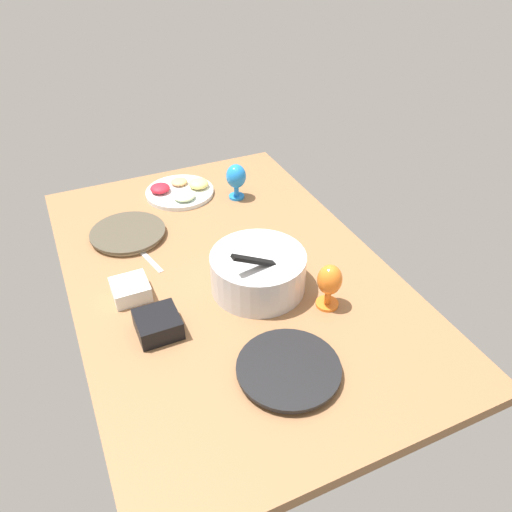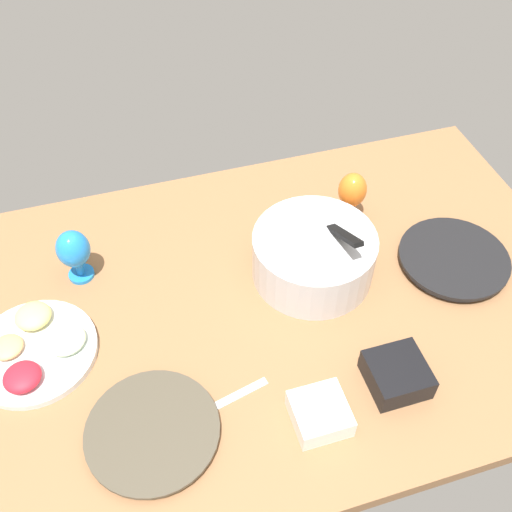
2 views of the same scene
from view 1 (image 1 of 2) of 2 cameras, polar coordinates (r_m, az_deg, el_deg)
ground_plane at (r=174.02cm, az=-3.21°, el=-2.17°), size 160.00×104.00×4.00cm
dinner_plate_left at (r=194.55cm, az=-14.33°, el=2.49°), size 28.00×28.00×2.40cm
dinner_plate_right at (r=139.21cm, az=3.71°, el=-12.76°), size 28.51×28.51×2.79cm
mixing_bowl at (r=161.31cm, az=0.24°, el=-1.65°), size 30.75×30.75×20.21cm
fruit_platter at (r=217.53cm, az=-8.58°, el=7.34°), size 28.73×28.73×5.35cm
hurricane_glass_blue at (r=209.40cm, az=-2.27°, el=8.88°), size 8.28×8.28×15.09cm
hurricane_glass_orange at (r=154.66cm, az=8.34°, el=-2.94°), size 7.70×7.70×15.35cm
square_bowl_black at (r=151.04cm, az=-11.08°, el=-7.50°), size 12.53×12.53×6.16cm
square_bowl_white at (r=165.39cm, az=-14.07°, el=-3.63°), size 11.41×11.41×5.33cm
fork_by_left_plate at (r=181.19cm, az=-12.06°, el=-0.33°), size 17.93×5.87×0.60cm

